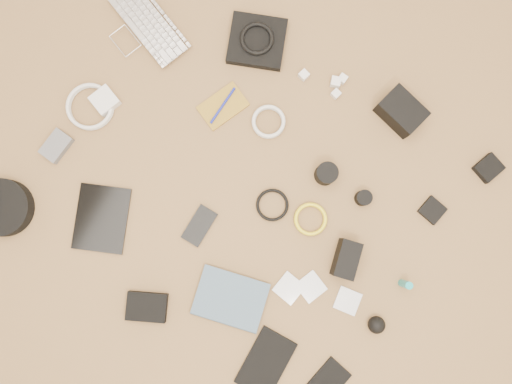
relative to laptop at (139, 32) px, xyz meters
The scene contains 34 objects.
room_shell 1.39m from the laptop, 29.28° to the right, with size 4.04×4.04×2.58m.
laptop is the anchor object (origin of this frame).
headphone_pouch 0.40m from the laptop, 24.04° to the left, with size 0.19×0.17×0.03m, color black.
headphones 0.40m from the laptop, 24.04° to the left, with size 0.11×0.11×0.01m, color black.
charger_a 0.58m from the laptop, 13.93° to the left, with size 0.03×0.03×0.03m, color white.
charger_b 0.70m from the laptop, 15.70° to the left, with size 0.03×0.03×0.03m, color white.
charger_c 0.70m from the laptop, 11.11° to the left, with size 0.03×0.03×0.02m, color white.
charger_d 0.68m from the laptop, 14.30° to the left, with size 0.03×0.03×0.03m, color white.
dslr_camera 0.92m from the laptop, 11.11° to the left, with size 0.14×0.10×0.08m, color black.
lens_pouch 1.25m from the laptop, ahead, with size 0.07×0.08×0.03m, color black.
notebook_olive 0.38m from the laptop, 12.71° to the right, with size 0.10×0.15×0.01m, color olive.
pen_blue 0.38m from the laptop, 12.71° to the right, with size 0.01×0.01×0.14m, color #121A95.
cable_white_a 0.54m from the laptop, ahead, with size 0.11×0.11×0.01m, color silver.
lens_a 0.79m from the laptop, ahead, with size 0.07×0.07×0.08m, color black.
lens_b 0.94m from the laptop, ahead, with size 0.05×0.05×0.05m, color black.
card_reader 1.15m from the laptop, ahead, with size 0.07×0.07×0.02m, color black.
power_brick 0.26m from the laptop, 85.46° to the right, with size 0.08×0.08×0.03m, color white.
cable_white_b 0.30m from the laptop, 92.46° to the right, with size 0.16×0.16×0.01m, color silver.
cable_black 0.74m from the laptop, 23.51° to the right, with size 0.11×0.11×0.01m, color black.
cable_yellow 0.85m from the laptop, 18.76° to the right, with size 0.11×0.11×0.01m, color yellow.
flash 1.02m from the laptop, 19.07° to the right, with size 0.07×0.12×0.09m, color black.
lens_cleaner 1.21m from the laptop, 14.96° to the right, with size 0.02×0.02×0.08m, color teal.
battery_charger 0.47m from the laptop, 95.21° to the right, with size 0.07×0.10×0.03m, color #5A5B60.
tablet 0.64m from the laptop, 71.08° to the right, with size 0.17×0.22×0.01m, color black.
phone 0.69m from the laptop, 43.19° to the right, with size 0.07×0.13×0.01m, color black.
filter_case_left 0.99m from the laptop, 30.56° to the right, with size 0.08×0.08×0.01m, color silver.
filter_case_mid 1.03m from the laptop, 27.01° to the right, with size 0.08×0.08×0.01m, color silver.
filter_case_right 1.13m from the laptop, 23.30° to the right, with size 0.08×0.08×0.01m, color silver.
air_blower 1.24m from the laptop, 22.17° to the right, with size 0.06×0.06×0.06m, color black.
headphone_case 0.73m from the laptop, 96.78° to the right, with size 0.19×0.19×0.05m, color black.
drive_case 0.92m from the laptop, 58.23° to the right, with size 0.13×0.09×0.03m, color black.
paperback 1.01m from the laptop, 44.38° to the right, with size 0.17×0.22×0.02m, color #435C72.
notebook_black_a 1.17m from the laptop, 39.63° to the right, with size 0.12×0.20×0.01m, color black.
notebook_black_b 1.31m from the laptop, 32.50° to the right, with size 0.09×0.13×0.01m, color black.
Camera 1 is at (0.12, -0.09, 1.65)m, focal length 35.00 mm.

